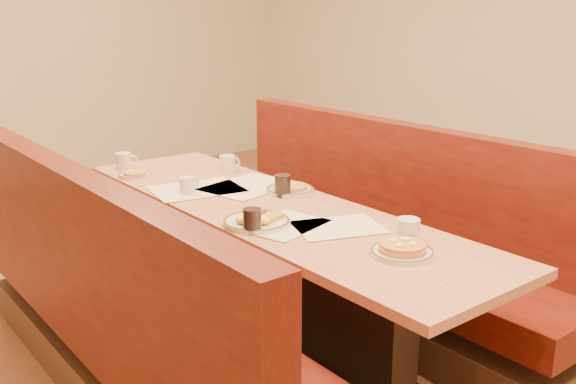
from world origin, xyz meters
TOP-DOWN VIEW (x-y plane):
  - ground at (0.00, 0.00)m, footprint 8.00×8.00m
  - diner_table at (0.00, 0.00)m, footprint 0.70×2.50m
  - booth_left at (-0.73, 0.00)m, footprint 0.55×2.50m
  - booth_right at (0.73, 0.00)m, footprint 0.55×2.50m
  - placemat_near_left at (-0.12, -0.28)m, footprint 0.41×0.35m
  - placemat_near_right at (0.04, -0.44)m, footprint 0.43×0.38m
  - placemat_far_left at (-0.12, 0.45)m, footprint 0.50×0.41m
  - placemat_far_right at (0.12, 0.34)m, footprint 0.52×0.44m
  - pancake_plate at (0.02, -0.81)m, footprint 0.24×0.24m
  - eggs_plate at (-0.21, -0.19)m, footprint 0.29×0.29m
  - extra_plate_mid at (0.23, 0.12)m, footprint 0.24×0.24m
  - extra_plate_far at (-0.25, 0.90)m, footprint 0.19×0.19m
  - coffee_mug_a at (0.14, -0.74)m, footprint 0.13×0.09m
  - coffee_mug_b at (-0.19, 0.42)m, footprint 0.11×0.08m
  - coffee_mug_c at (0.22, 0.67)m, footprint 0.13×0.09m
  - coffee_mug_d at (-0.22, 1.10)m, footprint 0.12×0.09m
  - soda_tumbler_near at (-0.28, -0.27)m, footprint 0.08×0.08m
  - soda_tumbler_mid at (0.15, 0.09)m, footprint 0.08×0.08m

SIDE VIEW (x-z plane):
  - ground at x=0.00m, z-range 0.00..0.00m
  - booth_left at x=-0.73m, z-range -0.16..0.89m
  - booth_right at x=0.73m, z-range -0.16..0.89m
  - diner_table at x=0.00m, z-range 0.00..0.75m
  - placemat_near_left at x=-0.12m, z-range 0.75..0.76m
  - placemat_near_right at x=0.04m, z-range 0.75..0.76m
  - placemat_far_left at x=-0.12m, z-range 0.75..0.76m
  - placemat_far_right at x=0.12m, z-range 0.75..0.76m
  - extra_plate_far at x=-0.25m, z-range 0.74..0.78m
  - extra_plate_mid at x=0.23m, z-range 0.74..0.79m
  - eggs_plate at x=-0.21m, z-range 0.74..0.80m
  - pancake_plate at x=0.02m, z-range 0.74..0.80m
  - coffee_mug_b at x=-0.19m, z-range 0.75..0.84m
  - coffee_mug_d at x=-0.22m, z-range 0.75..0.85m
  - coffee_mug_c at x=0.22m, z-range 0.75..0.85m
  - coffee_mug_a at x=0.14m, z-range 0.75..0.85m
  - soda_tumbler_near at x=-0.28m, z-range 0.75..0.85m
  - soda_tumbler_mid at x=0.15m, z-range 0.75..0.86m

